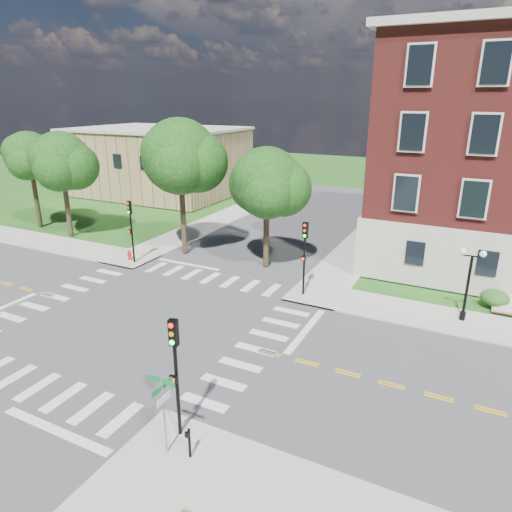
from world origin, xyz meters
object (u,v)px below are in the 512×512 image
at_px(traffic_signal_se, 175,363).
at_px(traffic_signal_nw, 131,224).
at_px(traffic_signal_ne, 305,249).
at_px(push_button_post, 189,442).
at_px(fire_hydrant, 130,255).
at_px(twin_lamp_west, 468,281).
at_px(street_sign_pole, 163,401).

relative_size(traffic_signal_se, traffic_signal_nw, 1.00).
distance_m(traffic_signal_ne, push_button_post, 15.27).
bearing_deg(fire_hydrant, traffic_signal_ne, -0.67).
height_order(traffic_signal_se, push_button_post, traffic_signal_se).
distance_m(twin_lamp_west, push_button_post, 17.72).
distance_m(twin_lamp_west, street_sign_pole, 18.19).
bearing_deg(traffic_signal_ne, fire_hydrant, 179.33).
height_order(push_button_post, fire_hydrant, push_button_post).
distance_m(twin_lamp_west, fire_hydrant, 24.07).
bearing_deg(traffic_signal_ne, traffic_signal_se, -88.05).
bearing_deg(traffic_signal_se, twin_lamp_west, 59.05).
relative_size(traffic_signal_se, twin_lamp_west, 1.13).
relative_size(street_sign_pole, fire_hydrant, 4.13).
xyz_separation_m(traffic_signal_se, street_sign_pole, (0.16, -1.00, -0.88)).
relative_size(traffic_signal_se, street_sign_pole, 1.55).
relative_size(traffic_signal_ne, twin_lamp_west, 1.13).
distance_m(street_sign_pole, fire_hydrant, 21.67).
bearing_deg(traffic_signal_ne, twin_lamp_west, 4.50).
bearing_deg(traffic_signal_ne, street_sign_pole, -87.58).
relative_size(twin_lamp_west, street_sign_pole, 1.36).
height_order(traffic_signal_nw, street_sign_pole, traffic_signal_nw).
bearing_deg(street_sign_pole, fire_hydrant, 134.69).
distance_m(traffic_signal_se, traffic_signal_ne, 14.19).
height_order(traffic_signal_ne, twin_lamp_west, traffic_signal_ne).
distance_m(traffic_signal_se, traffic_signal_nw, 20.00).
xyz_separation_m(traffic_signal_nw, push_button_post, (15.30, -14.84, -2.39)).
height_order(traffic_signal_se, traffic_signal_ne, same).
bearing_deg(twin_lamp_west, traffic_signal_se, -120.95).
height_order(traffic_signal_nw, push_button_post, traffic_signal_nw).
xyz_separation_m(traffic_signal_se, push_button_post, (1.02, -0.83, -2.39)).
height_order(twin_lamp_west, street_sign_pole, twin_lamp_west).
bearing_deg(twin_lamp_west, street_sign_pole, -118.90).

